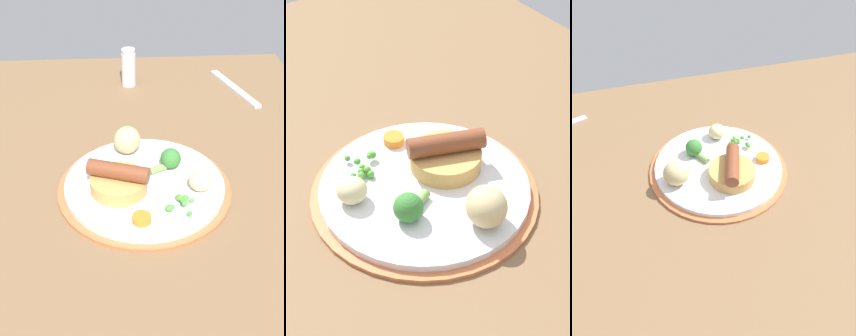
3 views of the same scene
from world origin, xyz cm
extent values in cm
cube|color=brown|center=(0.00, 0.00, 1.50)|extent=(110.00, 80.00, 3.00)
cylinder|color=#CC6B3D|center=(3.77, -3.97, 3.25)|extent=(26.78, 26.78, 0.50)
cylinder|color=silver|center=(3.77, -3.97, 3.70)|extent=(24.64, 24.64, 1.40)
cylinder|color=tan|center=(2.29, 0.08, 5.50)|extent=(8.63, 8.63, 2.20)
cylinder|color=#472614|center=(2.29, 0.08, 6.45)|extent=(6.90, 6.90, 0.30)
cylinder|color=brown|center=(2.29, 0.08, 7.84)|extent=(5.32, 9.54, 2.48)
sphere|color=green|center=(-3.40, -6.92, 5.24)|extent=(0.96, 0.96, 0.96)
sphere|color=#429232|center=(-4.61, -9.73, 5.10)|extent=(0.75, 0.75, 0.75)
sphere|color=green|center=(-1.93, -9.09, 5.32)|extent=(0.73, 0.73, 0.73)
sphere|color=#51952F|center=(-1.26, -8.80, 5.22)|extent=(0.95, 0.95, 0.95)
sphere|color=#489236|center=(-1.44, -9.52, 5.17)|extent=(0.86, 0.86, 0.86)
sphere|color=#4EA344|center=(-2.89, -9.25, 5.60)|extent=(0.87, 0.87, 0.87)
sphere|color=#51A63F|center=(-1.59, -10.49, 4.92)|extent=(0.73, 0.73, 0.73)
sphere|color=#4B9238|center=(-3.42, -7.21, 5.32)|extent=(0.92, 0.92, 0.92)
sphere|color=#559A34|center=(-3.29, -7.40, 5.31)|extent=(0.75, 0.75, 0.75)
sphere|color=#58A839|center=(-1.01, -9.71, 5.02)|extent=(0.90, 0.90, 0.90)
sphere|color=#4C9E38|center=(-0.75, -8.66, 4.89)|extent=(0.97, 0.97, 0.97)
sphere|color=#387A33|center=(7.51, -8.40, 6.06)|extent=(3.33, 3.33, 3.33)
cylinder|color=#7A9E56|center=(6.32, -6.24, 4.98)|extent=(2.44, 3.14, 1.16)
ellipsoid|color=beige|center=(1.64, -12.22, 5.92)|extent=(4.19, 4.21, 3.04)
ellipsoid|color=#CCB77F|center=(12.41, -1.67, 6.68)|extent=(5.89, 5.65, 4.55)
cylinder|color=orange|center=(-5.03, -2.99, 4.92)|extent=(2.78, 2.78, 1.05)
cube|color=silver|center=(36.59, -25.56, 3.30)|extent=(17.54, 7.38, 0.60)
cylinder|color=silver|center=(40.33, -3.04, 6.56)|extent=(3.02, 3.02, 7.11)
cylinder|color=silver|center=(40.33, -3.04, 10.61)|extent=(2.87, 2.87, 1.00)
camera|label=1|loc=(-52.75, -0.35, 48.79)|focal=50.00mm
camera|label=2|loc=(44.84, -29.88, 48.36)|focal=60.00mm
camera|label=3|loc=(18.94, 46.33, 54.46)|focal=40.00mm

